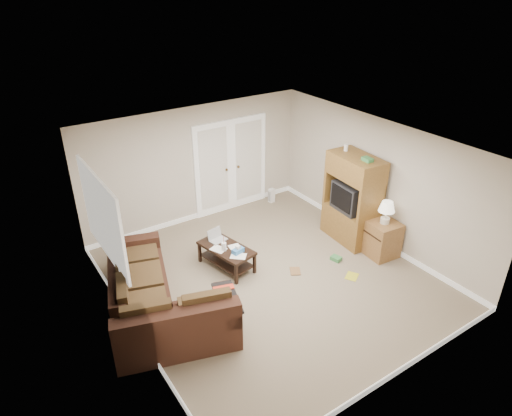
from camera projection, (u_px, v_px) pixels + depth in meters
floor at (271, 278)px, 8.15m from camera, size 5.50×5.50×0.00m
ceiling at (273, 146)px, 6.99m from camera, size 5.00×5.50×0.02m
wall_left at (126, 266)px, 6.34m from camera, size 0.02×5.50×2.50m
wall_right at (377, 182)px, 8.80m from camera, size 0.02×5.50×2.50m
wall_back at (196, 165)px, 9.59m from camera, size 5.00×0.02×2.50m
wall_front at (403, 308)px, 5.55m from camera, size 5.00×0.02×2.50m
baseboards at (271, 276)px, 8.13m from camera, size 5.00×5.50×0.10m
french_doors at (231, 166)px, 10.08m from camera, size 1.80×0.05×2.13m
window_left at (103, 217)px, 6.95m from camera, size 0.05×1.92×1.42m
sectional_sofa at (154, 301)px, 7.08m from camera, size 1.97×3.10×0.83m
coffee_table at (226, 256)px, 8.36m from camera, size 0.74×1.15×0.73m
tv_armoire at (352, 198)px, 8.96m from camera, size 0.70×1.16×1.92m
side_cabinet at (383, 236)px, 8.63m from camera, size 0.59×0.59×1.15m
space_heater at (271, 195)px, 10.75m from camera, size 0.14×0.12×0.33m
floor_magazine at (352, 276)px, 8.20m from camera, size 0.33×0.31×0.01m
floor_greenbox at (336, 258)px, 8.64m from camera, size 0.18×0.22×0.08m
floor_book at (290, 271)px, 8.33m from camera, size 0.29×0.31×0.02m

